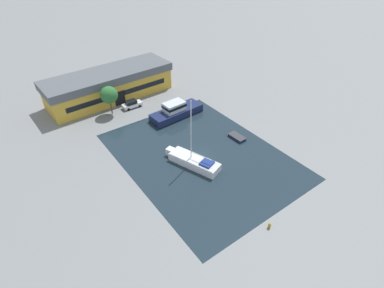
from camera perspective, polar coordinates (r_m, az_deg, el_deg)
The scene contains 9 objects.
ground_plane at distance 51.29m, azimuth 1.61°, elevation -2.21°, with size 440.00×440.00×0.00m, color gray.
water_canal at distance 51.28m, azimuth 1.61°, elevation -2.20°, with size 24.28×32.55×0.01m, color #1E2D38.
warehouse_building at distance 70.37m, azimuth -15.41°, elevation 10.84°, with size 28.42×10.26×6.17m.
quay_tree_near_building at distance 62.96m, azimuth -15.53°, elevation 8.98°, with size 3.52×3.52×6.13m.
parked_car at distance 66.03m, azimuth -11.36°, elevation 7.48°, with size 4.28×1.80×1.67m.
sailboat_moored at distance 48.90m, azimuth 0.26°, elevation -3.27°, with size 5.44×9.93×11.73m.
motor_cruiser at distance 61.43m, azimuth -3.07°, elevation 6.25°, with size 11.46×4.44×3.32m.
small_dinghy at distance 55.87m, azimuth 8.57°, elevation 1.34°, with size 1.84×3.36×0.51m.
mooring_bollard at distance 41.47m, azimuth 14.56°, elevation -14.78°, with size 0.39×0.39×0.82m.
Camera 1 is at (-24.83, -31.50, 31.96)m, focal length 28.00 mm.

